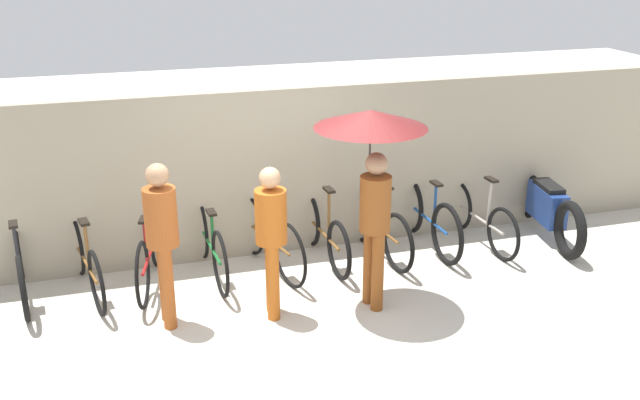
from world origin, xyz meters
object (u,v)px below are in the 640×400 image
object	(u,v)px
parked_bicycle_7	(427,217)
pedestrian_trailing	(372,150)
parked_bicycle_1	(86,261)
parked_bicycle_2	(150,252)
pedestrian_center	(271,231)
parked_bicycle_8	(479,217)
parked_bicycle_6	(378,227)
parked_bicycle_0	(20,266)
parked_bicycle_5	(323,232)
parked_bicycle_3	(210,243)
parked_bicycle_4	(269,237)
motorcycle	(546,207)
pedestrian_leading	(162,233)

from	to	relation	value
parked_bicycle_7	pedestrian_trailing	bearing A→B (deg)	132.01
parked_bicycle_1	parked_bicycle_2	world-z (taller)	parked_bicycle_1
parked_bicycle_2	pedestrian_trailing	size ratio (longest dim) A/B	0.82
pedestrian_center	pedestrian_trailing	world-z (taller)	pedestrian_trailing
parked_bicycle_1	pedestrian_trailing	distance (m)	3.36
parked_bicycle_8	parked_bicycle_6	bearing A→B (deg)	85.77
parked_bicycle_6	parked_bicycle_8	xyz separation A→B (m)	(1.36, -0.02, -0.02)
parked_bicycle_0	parked_bicycle_5	distance (m)	3.40
parked_bicycle_3	parked_bicycle_6	size ratio (longest dim) A/B	1.07
parked_bicycle_0	parked_bicycle_6	size ratio (longest dim) A/B	1.03
parked_bicycle_3	parked_bicycle_7	distance (m)	2.72
parked_bicycle_4	parked_bicycle_5	size ratio (longest dim) A/B	1.02
parked_bicycle_3	parked_bicycle_5	bearing A→B (deg)	-93.47
parked_bicycle_5	parked_bicycle_8	bearing A→B (deg)	-95.46
parked_bicycle_5	pedestrian_center	distance (m)	1.53
motorcycle	parked_bicycle_5	bearing A→B (deg)	96.59
parked_bicycle_1	pedestrian_trailing	xyz separation A→B (m)	(2.88, -1.08, 1.33)
parked_bicycle_0	parked_bicycle_2	size ratio (longest dim) A/B	1.00
parked_bicycle_1	parked_bicycle_2	size ratio (longest dim) A/B	1.01
parked_bicycle_6	pedestrian_leading	world-z (taller)	pedestrian_leading
parked_bicycle_5	pedestrian_leading	size ratio (longest dim) A/B	1.00
parked_bicycle_5	pedestrian_trailing	xyz separation A→B (m)	(0.16, -1.14, 1.34)
parked_bicycle_8	motorcycle	distance (m)	0.95
parked_bicycle_4	motorcycle	size ratio (longest dim) A/B	0.85
parked_bicycle_7	pedestrian_leading	world-z (taller)	pedestrian_leading
parked_bicycle_0	parked_bicycle_8	distance (m)	5.45
parked_bicycle_1	pedestrian_leading	xyz separation A→B (m)	(0.79, -0.94, 0.63)
parked_bicycle_1	parked_bicycle_8	bearing A→B (deg)	-102.00
parked_bicycle_2	motorcycle	world-z (taller)	parked_bicycle_2
parked_bicycle_6	pedestrian_center	size ratio (longest dim) A/B	1.05
parked_bicycle_2	parked_bicycle_1	bearing A→B (deg)	103.21
parked_bicycle_0	pedestrian_trailing	xyz separation A→B (m)	(3.56, -1.17, 1.34)
parked_bicycle_0	parked_bicycle_4	size ratio (longest dim) A/B	1.00
pedestrian_leading	pedestrian_trailing	size ratio (longest dim) A/B	0.81
parked_bicycle_0	parked_bicycle_7	bearing A→B (deg)	-97.94
parked_bicycle_6	motorcycle	distance (m)	2.31
parked_bicycle_0	pedestrian_trailing	world-z (taller)	pedestrian_trailing
pedestrian_center	parked_bicycle_4	bearing A→B (deg)	88.02
parked_bicycle_4	parked_bicycle_8	size ratio (longest dim) A/B	1.01
parked_bicycle_2	parked_bicycle_3	distance (m)	0.68
parked_bicycle_1	pedestrian_center	bearing A→B (deg)	-131.72
parked_bicycle_0	pedestrian_trailing	bearing A→B (deg)	-115.95
parked_bicycle_8	pedestrian_center	xyz separation A→B (m)	(-2.92, -1.04, 0.58)
parked_bicycle_7	motorcycle	size ratio (longest dim) A/B	0.88
parked_bicycle_5	parked_bicycle_6	world-z (taller)	parked_bicycle_5
parked_bicycle_1	parked_bicycle_6	size ratio (longest dim) A/B	1.03
parked_bicycle_2	parked_bicycle_7	world-z (taller)	parked_bicycle_7
parked_bicycle_7	motorcycle	world-z (taller)	parked_bicycle_7
motorcycle	parked_bicycle_4	bearing A→B (deg)	97.68
parked_bicycle_4	pedestrian_center	bearing A→B (deg)	155.60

